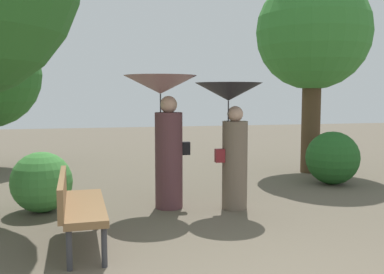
{
  "coord_description": "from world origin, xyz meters",
  "views": [
    {
      "loc": [
        -1.65,
        -3.14,
        1.74
      ],
      "look_at": [
        0.0,
        3.81,
        1.04
      ],
      "focal_mm": 40.56,
      "sensor_mm": 36.0,
      "label": 1
    }
  ],
  "objects": [
    {
      "name": "person_right",
      "position": [
        0.42,
        3.03,
        1.31
      ],
      "size": [
        1.0,
        1.0,
        1.91
      ],
      "rotation": [
        0.0,
        0.0,
        1.72
      ],
      "color": "#6B5B4C",
      "rests_on": "ground"
    },
    {
      "name": "person_left",
      "position": [
        -0.55,
        3.3,
        1.38
      ],
      "size": [
        1.09,
        1.09,
        2.02
      ],
      "rotation": [
        0.0,
        0.0,
        1.72
      ],
      "color": "#563338",
      "rests_on": "ground"
    },
    {
      "name": "park_bench",
      "position": [
        -1.81,
        1.84,
        0.51
      ],
      "size": [
        0.54,
        1.51,
        0.83
      ],
      "rotation": [
        0.0,
        0.0,
        1.6
      ],
      "color": "#38383D",
      "rests_on": "ground"
    },
    {
      "name": "bush_path_left",
      "position": [
        -2.36,
        3.51,
        0.45
      ],
      "size": [
        0.9,
        0.9,
        0.9
      ],
      "primitive_type": "sphere",
      "color": "#428C3D",
      "rests_on": "ground"
    },
    {
      "name": "bush_path_right",
      "position": [
        2.92,
        4.32,
        0.51
      ],
      "size": [
        1.03,
        1.03,
        1.03
      ],
      "primitive_type": "sphere",
      "color": "#235B23",
      "rests_on": "ground"
    },
    {
      "name": "tree_near_right",
      "position": [
        3.14,
        5.61,
        3.33
      ],
      "size": [
        2.49,
        2.49,
        4.91
      ],
      "color": "#4C3823",
      "rests_on": "ground"
    }
  ]
}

